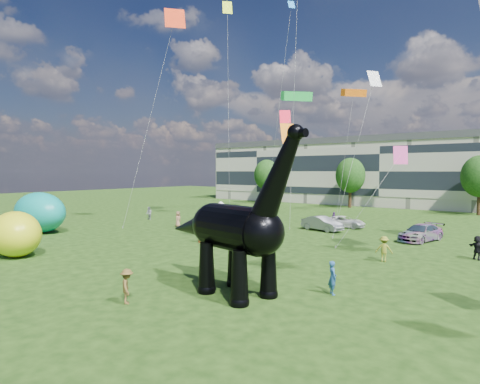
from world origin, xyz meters
The scene contains 15 objects.
ground centered at (0.00, 0.00, 0.00)m, with size 220.00×220.00×0.00m, color #16330C.
terrace_row centered at (-8.00, 62.00, 6.00)m, with size 78.00×11.00×12.00m, color beige.
tree_far_left centered at (-30.00, 53.00, 6.29)m, with size 5.20×5.20×9.44m.
tree_mid_left centered at (-12.00, 53.00, 6.29)m, with size 5.20×5.20×9.44m.
tree_mid_right centered at (8.00, 53.00, 6.29)m, with size 5.20×5.20×9.44m.
dinosaur_sculpture centered at (2.89, 1.01, 3.39)m, with size 11.03×4.00×8.99m.
car_silver centered at (-12.85, 23.17, 0.77)m, with size 1.81×4.50×1.53m, color #A7A7AC.
car_grey centered at (-3.42, 24.59, 0.79)m, with size 1.67×4.79×1.58m, color gray.
car_white centered at (-2.52, 28.47, 0.67)m, with size 2.21×4.79×1.33m, color white.
car_dark centered at (6.88, 24.22, 0.79)m, with size 2.22×5.46×1.58m, color #595960.
gazebo_left centered at (-18.26, 24.79, 1.80)m, with size 4.85×4.85×2.56m.
inflatable_teal centered at (-26.61, 4.89, 2.15)m, with size 6.89×4.31×4.31m, color #0C938A.
inflatable_yellow centered at (-15.81, -2.10, 1.75)m, with size 4.55×3.50×3.50m, color yellow.
visitors centered at (-2.06, 14.65, 0.88)m, with size 49.51×37.14×1.86m.
kites centered at (-9.38, 34.63, 16.96)m, with size 43.17×49.72×30.37m.
Camera 1 is at (16.36, -15.53, 6.56)m, focal length 30.00 mm.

